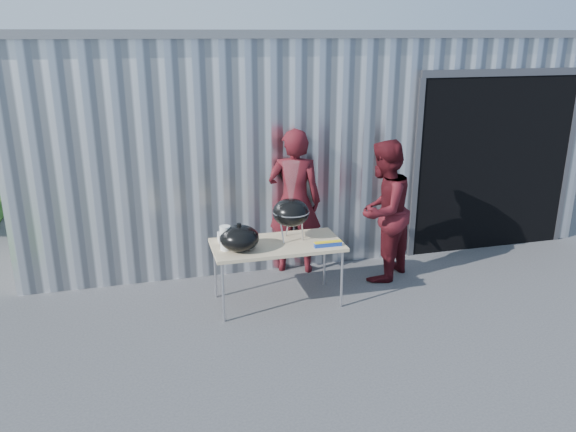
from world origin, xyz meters
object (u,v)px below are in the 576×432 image
object	(u,v)px
person_bystander	(383,211)
person_cook	(294,202)
kettle_grill	(291,206)
folding_table	(277,246)

from	to	relation	value
person_bystander	person_cook	bearing A→B (deg)	-67.00
kettle_grill	person_cook	distance (m)	0.88
folding_table	person_cook	size ratio (longest dim) A/B	0.78
person_cook	person_bystander	size ratio (longest dim) A/B	1.06
person_bystander	folding_table	bearing A→B (deg)	-26.13
folding_table	kettle_grill	bearing A→B (deg)	21.59
kettle_grill	person_cook	size ratio (longest dim) A/B	0.49
person_bystander	kettle_grill	bearing A→B (deg)	-27.32
folding_table	person_bystander	bearing A→B (deg)	13.64
kettle_grill	person_bystander	size ratio (longest dim) A/B	0.51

